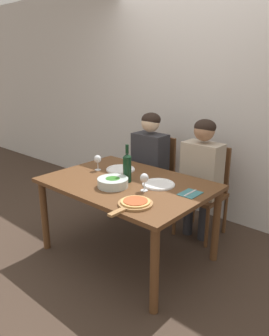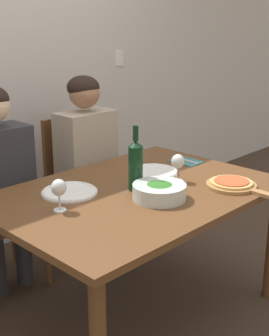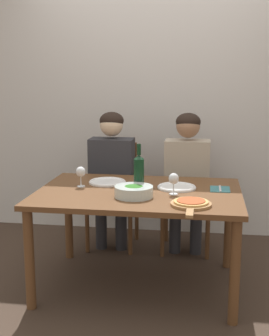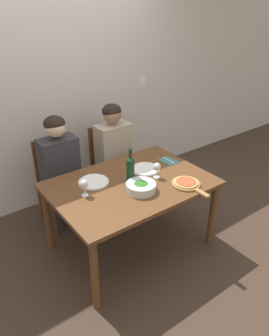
{
  "view_description": "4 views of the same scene",
  "coord_description": "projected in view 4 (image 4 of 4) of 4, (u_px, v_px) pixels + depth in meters",
  "views": [
    {
      "loc": [
        1.83,
        -2.0,
        1.72
      ],
      "look_at": [
        -0.03,
        0.14,
        0.81
      ],
      "focal_mm": 35.0,
      "sensor_mm": 36.0,
      "label": 1
    },
    {
      "loc": [
        -1.61,
        -1.56,
        1.55
      ],
      "look_at": [
        0.07,
        0.07,
        0.81
      ],
      "focal_mm": 50.0,
      "sensor_mm": 36.0,
      "label": 2
    },
    {
      "loc": [
        0.46,
        -3.19,
        1.54
      ],
      "look_at": [
        -0.04,
        0.06,
        0.87
      ],
      "focal_mm": 50.0,
      "sensor_mm": 36.0,
      "label": 3
    },
    {
      "loc": [
        -1.5,
        -2.09,
        2.22
      ],
      "look_at": [
        0.05,
        0.01,
        0.85
      ],
      "focal_mm": 35.0,
      "sensor_mm": 36.0,
      "label": 4
    }
  ],
  "objects": [
    {
      "name": "back_wall",
      "position": [
        62.0,
        86.0,
        3.59
      ],
      "size": [
        10.0,
        0.06,
        2.7
      ],
      "color": "silver",
      "rests_on": "ground"
    },
    {
      "name": "wine_bottle",
      "position": [
        130.0,
        169.0,
        2.91
      ],
      "size": [
        0.07,
        0.07,
        0.34
      ],
      "color": "black",
      "rests_on": "dining_table"
    },
    {
      "name": "chair_left",
      "position": [
        58.0,
        178.0,
        3.5
      ],
      "size": [
        0.42,
        0.42,
        0.92
      ],
      "color": "brown",
      "rests_on": "ground"
    },
    {
      "name": "fork_on_napkin",
      "position": [
        169.0,
        161.0,
        3.36
      ],
      "size": [
        0.14,
        0.18,
        0.01
      ],
      "color": "#387075",
      "rests_on": "dining_table"
    },
    {
      "name": "person_man",
      "position": [
        114.0,
        147.0,
        3.66
      ],
      "size": [
        0.47,
        0.51,
        1.21
      ],
      "color": "#28282D",
      "rests_on": "ground"
    },
    {
      "name": "pizza_on_board",
      "position": [
        187.0,
        184.0,
        2.93
      ],
      "size": [
        0.26,
        0.4,
        0.04
      ],
      "color": "#9E7042",
      "rests_on": "dining_table"
    },
    {
      "name": "wine_glass_right",
      "position": [
        157.0,
        168.0,
        3.01
      ],
      "size": [
        0.07,
        0.07,
        0.15
      ],
      "color": "silver",
      "rests_on": "dining_table"
    },
    {
      "name": "ground_plane",
      "position": [
        131.0,
        244.0,
        3.31
      ],
      "size": [
        40.0,
        40.0,
        0.0
      ],
      "primitive_type": "plane",
      "color": "#3D2D23"
    },
    {
      "name": "dinner_plate_left",
      "position": [
        94.0,
        182.0,
        2.97
      ],
      "size": [
        0.28,
        0.28,
        0.02
      ],
      "color": "white",
      "rests_on": "dining_table"
    },
    {
      "name": "broccoli_bowl",
      "position": [
        141.0,
        187.0,
        2.83
      ],
      "size": [
        0.26,
        0.26,
        0.08
      ],
      "color": "silver",
      "rests_on": "dining_table"
    },
    {
      "name": "chair_right",
      "position": [
        109.0,
        162.0,
        3.85
      ],
      "size": [
        0.42,
        0.42,
        0.92
      ],
      "color": "brown",
      "rests_on": "ground"
    },
    {
      "name": "wine_glass_left",
      "position": [
        84.0,
        185.0,
        2.73
      ],
      "size": [
        0.07,
        0.07,
        0.15
      ],
      "color": "silver",
      "rests_on": "dining_table"
    },
    {
      "name": "person_woman",
      "position": [
        60.0,
        162.0,
        3.31
      ],
      "size": [
        0.47,
        0.51,
        1.21
      ],
      "color": "#28282D",
      "rests_on": "ground"
    },
    {
      "name": "dining_table",
      "position": [
        131.0,
        190.0,
        3.01
      ],
      "size": [
        1.44,
        1.01,
        0.72
      ],
      "color": "brown",
      "rests_on": "ground"
    },
    {
      "name": "dinner_plate_right",
      "position": [
        145.0,
        169.0,
        3.19
      ],
      "size": [
        0.28,
        0.28,
        0.02
      ],
      "color": "white",
      "rests_on": "dining_table"
    }
  ]
}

